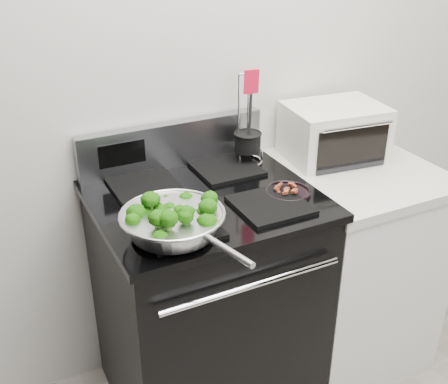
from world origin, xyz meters
TOP-DOWN VIEW (x-y plane):
  - back_wall at (0.00, 1.75)m, footprint 4.00×0.02m
  - gas_range at (-0.30, 1.41)m, footprint 0.79×0.69m
  - counter at (0.39, 1.41)m, footprint 0.62×0.68m
  - skillet at (-0.50, 1.21)m, footprint 0.33×0.52m
  - broccoli_pile at (-0.50, 1.21)m, footprint 0.26×0.26m
  - bacon_plate at (-0.02, 1.30)m, footprint 0.17×0.17m
  - utensil_holder at (-0.02, 1.60)m, footprint 0.13×0.13m
  - toaster_oven at (0.36, 1.56)m, footprint 0.42×0.34m

SIDE VIEW (x-z plane):
  - counter at x=0.39m, z-range 0.00..0.92m
  - gas_range at x=-0.30m, z-range -0.08..1.05m
  - bacon_plate at x=-0.02m, z-range 0.95..0.99m
  - skillet at x=-0.50m, z-range 0.97..1.04m
  - utensil_holder at x=-0.02m, z-range 0.83..1.21m
  - broccoli_pile at x=-0.50m, z-range 0.98..1.07m
  - toaster_oven at x=0.36m, z-range 0.92..1.15m
  - back_wall at x=0.00m, z-range 0.00..2.70m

